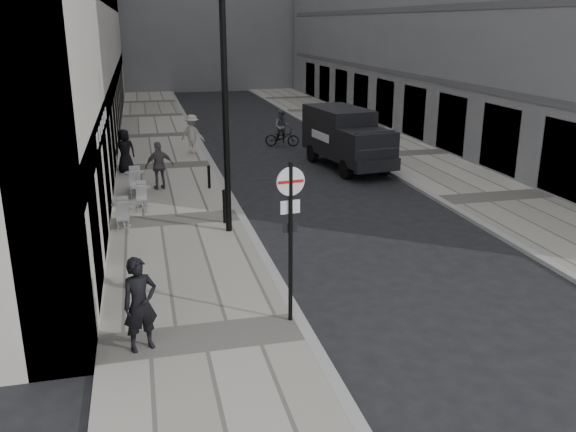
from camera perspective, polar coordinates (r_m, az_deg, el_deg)
name	(u,v)px	position (r m, az deg, el deg)	size (l,w,h in m)	color
ground	(347,409)	(10.32, 5.56, -17.54)	(120.00, 120.00, 0.00)	black
sidewalk	(165,167)	(26.60, -11.41, 4.52)	(4.00, 60.00, 0.12)	#A59F95
far_sidewalk	(404,154)	(29.13, 10.82, 5.68)	(4.00, 60.00, 0.12)	#A59F95
walking_man	(140,304)	(11.56, -13.68, -8.04)	(0.66, 0.43, 1.80)	black
sign_post	(290,222)	(11.85, 0.24, -0.52)	(0.57, 0.13, 3.30)	black
lamppost	(225,100)	(17.09, -5.91, 10.72)	(0.31, 0.31, 6.80)	black
bollard_near	(209,178)	(22.52, -7.40, 3.58)	(0.11, 0.11, 0.80)	black
bollard_far	(225,207)	(18.51, -5.93, 0.82)	(0.13, 0.13, 0.98)	black
panel_van	(345,135)	(26.11, 5.39, 7.53)	(2.60, 5.44, 2.47)	black
cyclist	(282,132)	(30.75, -0.56, 7.85)	(1.79, 1.05, 1.82)	black
pedestrian_a	(159,166)	(22.63, -11.95, 4.64)	(1.02, 0.43, 1.75)	#525156
pedestrian_b	(192,134)	(28.75, -8.94, 7.57)	(1.16, 0.67, 1.80)	#B9B4AB
pedestrian_c	(125,151)	(25.65, -15.04, 5.93)	(0.85, 0.56, 1.75)	black
cafe_table_near	(135,181)	(22.31, -14.11, 3.21)	(0.70, 1.59, 0.90)	silver
cafe_table_mid	(142,195)	(20.61, -13.54, 1.92)	(0.62, 1.40, 0.80)	#B0B0B2
cafe_table_far	(123,213)	(18.72, -15.19, 0.26)	(0.65, 1.46, 0.83)	#AAAAAC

